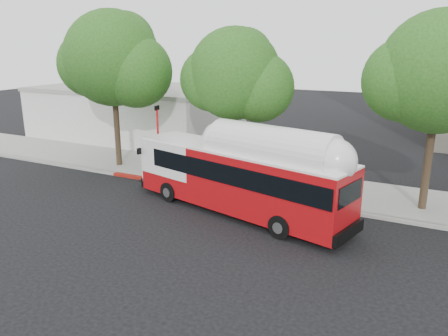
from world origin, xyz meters
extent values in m
plane|color=black|center=(0.00, 0.00, 0.00)|extent=(120.00, 120.00, 0.00)
cube|color=gray|center=(0.00, 6.50, 0.07)|extent=(60.00, 5.00, 0.15)
cube|color=gray|center=(0.00, 3.90, 0.07)|extent=(60.00, 0.30, 0.15)
cube|color=maroon|center=(-3.00, 3.90, 0.08)|extent=(10.00, 0.32, 0.16)
cylinder|color=#2D2116|center=(-9.00, 5.50, 3.04)|extent=(0.36, 0.36, 6.08)
sphere|color=#1F5017|center=(-9.00, 5.50, 6.84)|extent=(5.80, 5.80, 5.80)
sphere|color=#1F5017|center=(-7.41, 5.70, 6.08)|extent=(4.35, 4.35, 4.35)
cylinder|color=#2D2116|center=(-1.00, 6.00, 2.72)|extent=(0.36, 0.36, 5.44)
sphere|color=#1F5017|center=(-1.00, 6.00, 6.12)|extent=(5.00, 5.00, 5.00)
sphere|color=#1F5017|center=(0.38, 6.20, 5.44)|extent=(3.75, 3.75, 3.75)
cylinder|color=#2D2116|center=(9.00, 5.80, 2.88)|extent=(0.36, 0.36, 5.76)
sphere|color=#1F5017|center=(9.00, 5.80, 6.48)|extent=(5.40, 5.40, 5.40)
cube|color=silver|center=(-14.00, 14.00, 2.00)|extent=(16.00, 10.00, 4.00)
cube|color=gray|center=(-14.00, 14.00, 4.10)|extent=(16.20, 10.20, 0.30)
cube|color=#A70B0F|center=(1.26, 1.69, 1.65)|extent=(11.22, 4.99, 2.65)
cube|color=black|center=(1.70, 1.58, 2.19)|extent=(10.17, 4.77, 0.87)
cube|color=white|center=(1.26, 1.69, 3.01)|extent=(11.20, 4.92, 0.09)
cube|color=white|center=(3.03, 1.24, 3.25)|extent=(6.12, 3.20, 0.50)
cube|color=black|center=(-4.55, 3.16, 0.46)|extent=(1.11, 1.77, 0.05)
imported|color=navy|center=(-4.55, 3.16, 0.90)|extent=(0.91, 1.66, 0.82)
cylinder|color=red|center=(-5.06, 4.38, 2.05)|extent=(0.12, 0.12, 4.10)
cube|color=black|center=(-5.06, 4.38, 4.21)|extent=(0.05, 0.41, 0.26)
camera|label=1|loc=(9.36, -15.79, 7.63)|focal=35.00mm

